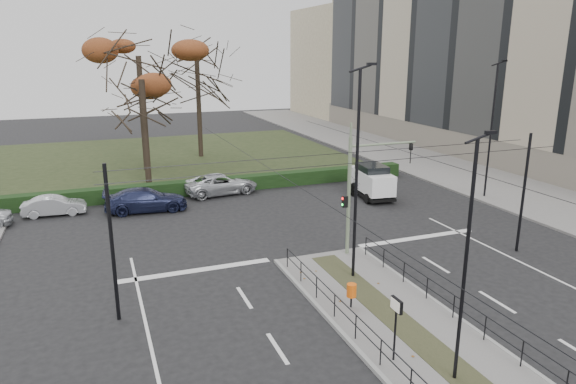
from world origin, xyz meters
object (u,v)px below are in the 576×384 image
parked_car_third (146,200)px  streetlamp_median_far (357,173)px  info_panel (396,312)px  bare_tree_near (142,88)px  parked_car_second (54,206)px  white_van (372,180)px  rust_tree (138,56)px  streetlamp_sidewalk (491,129)px  streetlamp_median_near (466,261)px  traffic_light (355,187)px  parked_car_fourth (221,184)px  litter_bin (352,291)px  bare_tree_center (197,66)px

parked_car_third → streetlamp_median_far: bearing=-147.0°
info_panel → bare_tree_near: bare_tree_near is taller
parked_car_second → white_van: size_ratio=0.83×
info_panel → rust_tree: size_ratio=0.18×
streetlamp_sidewalk → parked_car_third: streetlamp_sidewalk is taller
streetlamp_median_near → traffic_light: bearing=79.4°
streetlamp_median_near → parked_car_fourth: 23.92m
streetlamp_median_near → parked_car_fourth: (-1.45, 23.65, -3.25)m
traffic_light → parked_car_third: bearing=128.1°
litter_bin → streetlamp_sidewalk: bearing=34.2°
streetlamp_sidewalk → rust_tree: rust_tree is taller
streetlamp_sidewalk → bare_tree_near: size_ratio=0.88×
white_van → streetlamp_sidewalk: bearing=-22.4°
streetlamp_sidewalk → litter_bin: bearing=-145.8°
litter_bin → rust_tree: 29.56m
streetlamp_median_near → parked_car_third: (-6.86, 21.33, -3.24)m
litter_bin → streetlamp_median_near: bearing=-80.6°
litter_bin → parked_car_fourth: bearing=91.8°
streetlamp_median_far → white_van: (7.43, 11.41, -3.60)m
info_panel → streetlamp_sidewalk: streetlamp_sidewalk is taller
bare_tree_center → bare_tree_near: (-5.92, -9.65, -1.19)m
white_van → info_panel: bearing=-117.8°
info_panel → traffic_light: bearing=70.1°
rust_tree → white_van: bearing=-45.6°
parked_car_fourth → parked_car_second: bearing=89.3°
bare_tree_near → white_van: bearing=-31.2°
parked_car_fourth → streetlamp_sidewalk: bearing=-121.2°
info_panel → parked_car_fourth: (-0.21, 22.15, -1.12)m
litter_bin → streetlamp_median_far: streetlamp_median_far is taller
parked_car_third → parked_car_second: bearing=82.2°
streetlamp_median_far → parked_car_fourth: (-2.05, 15.98, -4.09)m
traffic_light → info_panel: traffic_light is taller
streetlamp_median_near → white_van: (8.04, 19.08, -2.77)m
info_panel → parked_car_second: size_ratio=0.59×
traffic_light → litter_bin: size_ratio=5.96×
parked_car_fourth → white_van: bearing=-122.6°
streetlamp_sidewalk → parked_car_second: (-27.49, 6.38, -4.16)m
streetlamp_sidewalk → info_panel: bearing=-138.5°
traffic_light → bare_tree_center: size_ratio=0.48×
streetlamp_median_far → streetlamp_sidewalk: 16.91m
streetlamp_median_near → rust_tree: size_ratio=0.61×
info_panel → parked_car_second: (-11.00, 20.99, -1.23)m
streetlamp_median_near → bare_tree_center: 37.52m
bare_tree_near → traffic_light: bearing=-65.6°
parked_car_third → rust_tree: (1.25, 11.68, 8.70)m
bare_tree_near → parked_car_fourth: bearing=-40.9°
litter_bin → parked_car_third: bearing=110.4°
info_panel → streetlamp_median_far: 7.09m
traffic_light → streetlamp_median_far: size_ratio=0.63×
info_panel → rust_tree: 32.71m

